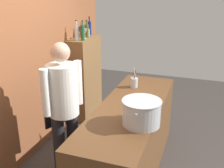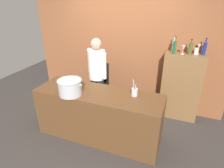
% 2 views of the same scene
% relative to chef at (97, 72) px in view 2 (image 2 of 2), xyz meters
% --- Properties ---
extents(ground_plane, '(8.00, 8.00, 0.00)m').
position_rel_chef_xyz_m(ground_plane, '(0.34, -0.69, -0.96)').
color(ground_plane, '#383330').
extents(brick_back_panel, '(4.40, 0.10, 3.00)m').
position_rel_chef_xyz_m(brick_back_panel, '(0.34, 0.71, 0.54)').
color(brick_back_panel, brown).
rests_on(brick_back_panel, ground_plane).
extents(prep_counter, '(2.21, 0.70, 0.90)m').
position_rel_chef_xyz_m(prep_counter, '(0.34, -0.69, -0.51)').
color(prep_counter, brown).
rests_on(prep_counter, ground_plane).
extents(bar_cabinet, '(0.76, 0.32, 1.40)m').
position_rel_chef_xyz_m(bar_cabinet, '(1.64, 0.50, -0.27)').
color(bar_cabinet, brown).
rests_on(bar_cabinet, ground_plane).
extents(chef, '(0.49, 0.41, 1.66)m').
position_rel_chef_xyz_m(chef, '(0.00, 0.00, 0.00)').
color(chef, black).
rests_on(chef, ground_plane).
extents(stockpot_large, '(0.45, 0.39, 0.26)m').
position_rel_chef_xyz_m(stockpot_large, '(-0.06, -0.91, 0.06)').
color(stockpot_large, '#B7BABF').
rests_on(stockpot_large, prep_counter).
extents(utensil_crock, '(0.10, 0.10, 0.29)m').
position_rel_chef_xyz_m(utensil_crock, '(0.94, -0.57, 0.01)').
color(utensil_crock, '#B7BABF').
rests_on(utensil_crock, prep_counter).
extents(wine_bottle_clear, '(0.06, 0.06, 0.31)m').
position_rel_chef_xyz_m(wine_bottle_clear, '(1.39, 0.50, 0.55)').
color(wine_bottle_clear, silver).
rests_on(wine_bottle_clear, bar_cabinet).
extents(wine_bottle_cobalt, '(0.06, 0.06, 0.32)m').
position_rel_chef_xyz_m(wine_bottle_cobalt, '(1.93, 0.52, 0.55)').
color(wine_bottle_cobalt, navy).
rests_on(wine_bottle_cobalt, bar_cabinet).
extents(wine_bottle_green, '(0.06, 0.06, 0.31)m').
position_rel_chef_xyz_m(wine_bottle_green, '(1.41, 0.41, 0.56)').
color(wine_bottle_green, '#1E592D').
rests_on(wine_bottle_green, bar_cabinet).
extents(wine_bottle_olive, '(0.07, 0.07, 0.28)m').
position_rel_chef_xyz_m(wine_bottle_olive, '(1.69, 0.46, 0.54)').
color(wine_bottle_olive, '#475123').
rests_on(wine_bottle_olive, bar_cabinet).
extents(wine_glass_tall, '(0.07, 0.07, 0.16)m').
position_rel_chef_xyz_m(wine_glass_tall, '(1.57, 0.44, 0.54)').
color(wine_glass_tall, silver).
rests_on(wine_glass_tall, bar_cabinet).
extents(wine_glass_short, '(0.07, 0.07, 0.17)m').
position_rel_chef_xyz_m(wine_glass_short, '(1.83, 0.60, 0.55)').
color(wine_glass_short, silver).
rests_on(wine_glass_short, bar_cabinet).
extents(spice_tin_silver, '(0.07, 0.07, 0.12)m').
position_rel_chef_xyz_m(spice_tin_silver, '(1.80, 0.51, 0.49)').
color(spice_tin_silver, '#B2B2B7').
rests_on(spice_tin_silver, bar_cabinet).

